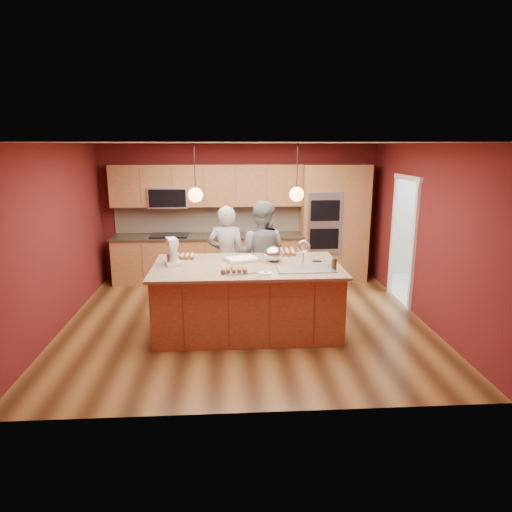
{
  "coord_description": "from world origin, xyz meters",
  "views": [
    {
      "loc": [
        -0.26,
        -6.66,
        2.68
      ],
      "look_at": [
        0.15,
        -0.1,
        1.07
      ],
      "focal_mm": 32.0,
      "sensor_mm": 36.0,
      "label": 1
    }
  ],
  "objects": [
    {
      "name": "floor",
      "position": [
        0.0,
        0.0,
        0.0
      ],
      "size": [
        5.5,
        5.5,
        0.0
      ],
      "primitive_type": "plane",
      "color": "#402512",
      "rests_on": "ground"
    },
    {
      "name": "sheet_cake",
      "position": [
        -0.06,
        -0.07,
        1.01
      ],
      "size": [
        0.57,
        0.5,
        0.05
      ],
      "rotation": [
        0.0,
        0.0,
        0.35
      ],
      "color": "silver",
      "rests_on": "island"
    },
    {
      "name": "pendant_left",
      "position": [
        -0.7,
        -0.32,
        2.0
      ],
      "size": [
        0.2,
        0.2,
        0.8
      ],
      "color": "black",
      "rests_on": "ceiling"
    },
    {
      "name": "dryer",
      "position": [
        4.22,
        1.61,
        0.56
      ],
      "size": [
        0.87,
        0.89,
        1.12
      ],
      "primitive_type": "cube",
      "rotation": [
        0.0,
        0.0,
        0.3
      ],
      "color": "white",
      "rests_on": "floor"
    },
    {
      "name": "wall_left",
      "position": [
        -2.75,
        0.0,
        1.35
      ],
      "size": [
        0.0,
        5.0,
        5.0
      ],
      "primitive_type": "plane",
      "rotation": [
        1.57,
        0.0,
        1.57
      ],
      "color": "#561415",
      "rests_on": "ground"
    },
    {
      "name": "cupcakes_right",
      "position": [
        0.67,
        0.3,
        1.03
      ],
      "size": [
        0.26,
        0.34,
        0.08
      ],
      "primitive_type": null,
      "color": "#D6854A",
      "rests_on": "island"
    },
    {
      "name": "island",
      "position": [
        0.02,
        -0.33,
        0.51
      ],
      "size": [
        2.69,
        1.5,
        1.37
      ],
      "color": "brown",
      "rests_on": "floor"
    },
    {
      "name": "cabinet_run",
      "position": [
        -0.68,
        2.25,
        0.98
      ],
      "size": [
        3.74,
        0.64,
        2.3
      ],
      "color": "brown",
      "rests_on": "floor"
    },
    {
      "name": "mixing_bowl",
      "position": [
        0.41,
        -0.14,
        1.1
      ],
      "size": [
        0.27,
        0.27,
        0.23
      ],
      "primitive_type": "ellipsoid",
      "color": "silver",
      "rests_on": "island"
    },
    {
      "name": "person_left",
      "position": [
        -0.28,
        0.68,
        0.86
      ],
      "size": [
        0.69,
        0.51,
        1.72
      ],
      "primitive_type": "imported",
      "rotation": [
        0.0,
        0.0,
        2.97
      ],
      "color": "black",
      "rests_on": "floor"
    },
    {
      "name": "wall_back",
      "position": [
        0.0,
        2.5,
        1.35
      ],
      "size": [
        5.5,
        0.0,
        5.5
      ],
      "primitive_type": "plane",
      "rotation": [
        1.57,
        0.0,
        0.0
      ],
      "color": "#561415",
      "rests_on": "ground"
    },
    {
      "name": "laundry_room",
      "position": [
        4.35,
        1.2,
        1.95
      ],
      "size": [
        2.6,
        2.7,
        2.7
      ],
      "color": "beige",
      "rests_on": "ground"
    },
    {
      "name": "washer",
      "position": [
        4.19,
        0.89,
        0.48
      ],
      "size": [
        0.68,
        0.7,
        0.95
      ],
      "primitive_type": "cube",
      "rotation": [
        0.0,
        0.0,
        0.16
      ],
      "color": "white",
      "rests_on": "floor"
    },
    {
      "name": "tumbler",
      "position": [
        1.21,
        -0.61,
        1.06
      ],
      "size": [
        0.07,
        0.07,
        0.15
      ],
      "primitive_type": "cylinder",
      "color": "#35200E",
      "rests_on": "island"
    },
    {
      "name": "oven_column",
      "position": [
        1.85,
        2.19,
        1.15
      ],
      "size": [
        1.3,
        0.62,
        2.3
      ],
      "color": "brown",
      "rests_on": "floor"
    },
    {
      "name": "doorway_trim",
      "position": [
        2.73,
        0.8,
        1.05
      ],
      "size": [
        0.08,
        1.11,
        2.2
      ],
      "primitive_type": null,
      "color": "white",
      "rests_on": "wall_right"
    },
    {
      "name": "cooling_rack",
      "position": [
        -0.11,
        -0.69,
        1.0
      ],
      "size": [
        0.45,
        0.38,
        0.02
      ],
      "primitive_type": "cube",
      "rotation": [
        0.0,
        0.0,
        0.3
      ],
      "color": "silver",
      "rests_on": "island"
    },
    {
      "name": "wall_right",
      "position": [
        2.75,
        0.0,
        1.35
      ],
      "size": [
        0.0,
        5.0,
        5.0
      ],
      "primitive_type": "plane",
      "rotation": [
        1.57,
        0.0,
        -1.57
      ],
      "color": "#561415",
      "rests_on": "ground"
    },
    {
      "name": "stand_mixer",
      "position": [
        -1.06,
        -0.24,
        1.16
      ],
      "size": [
        0.28,
        0.32,
        0.39
      ],
      "rotation": [
        0.0,
        0.0,
        0.33
      ],
      "color": "white",
      "rests_on": "island"
    },
    {
      "name": "phone",
      "position": [
        1.05,
        -0.19,
        1.0
      ],
      "size": [
        0.15,
        0.1,
        0.01
      ],
      "primitive_type": "cube",
      "rotation": [
        0.0,
        0.0,
        -0.21
      ],
      "color": "black",
      "rests_on": "island"
    },
    {
      "name": "plate",
      "position": [
        0.24,
        -0.78,
        1.0
      ],
      "size": [
        0.17,
        0.17,
        0.01
      ],
      "primitive_type": "cylinder",
      "color": "white",
      "rests_on": "island"
    },
    {
      "name": "ceiling",
      "position": [
        0.0,
        0.0,
        2.7
      ],
      "size": [
        5.5,
        5.5,
        0.0
      ],
      "primitive_type": "plane",
      "rotation": [
        3.14,
        0.0,
        0.0
      ],
      "color": "silver",
      "rests_on": "ground"
    },
    {
      "name": "cupcakes_left",
      "position": [
        -0.92,
        0.12,
        1.02
      ],
      "size": [
        0.3,
        0.22,
        0.07
      ],
      "primitive_type": null,
      "color": "#D6854A",
      "rests_on": "island"
    },
    {
      "name": "pendant_right",
      "position": [
        0.71,
        -0.32,
        2.0
      ],
      "size": [
        0.2,
        0.2,
        0.8
      ],
      "color": "black",
      "rests_on": "ceiling"
    },
    {
      "name": "person_right",
      "position": [
        0.29,
        0.68,
        0.9
      ],
      "size": [
        1.06,
        0.95,
        1.8
      ],
      "primitive_type": "imported",
      "rotation": [
        0.0,
        0.0,
        2.77
      ],
      "color": "slate",
      "rests_on": "floor"
    },
    {
      "name": "cupcakes_rack",
      "position": [
        -0.19,
        -0.73,
        1.04
      ],
      "size": [
        0.37,
        0.22,
        0.07
      ],
      "primitive_type": null,
      "color": "#D6854A",
      "rests_on": "island"
    },
    {
      "name": "wall_front",
      "position": [
        0.0,
        -2.5,
        1.35
      ],
      "size": [
        5.5,
        0.0,
        5.5
      ],
      "primitive_type": "plane",
      "rotation": [
        -1.57,
        0.0,
        0.0
      ],
      "color": "#561415",
      "rests_on": "ground"
    }
  ]
}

